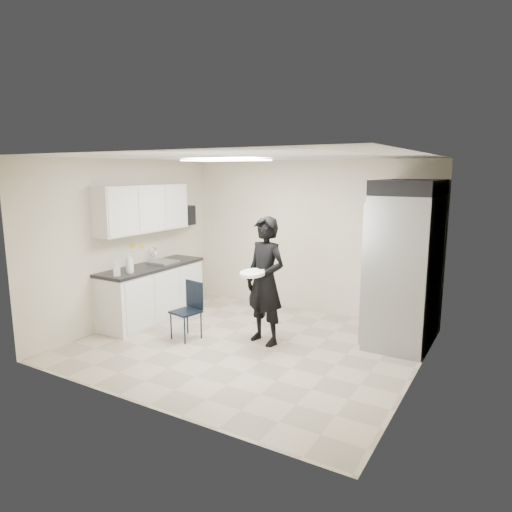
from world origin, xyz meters
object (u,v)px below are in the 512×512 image
Objects in this scene: folding_chair at (186,312)px; man_tuxedo at (265,281)px; lower_counter at (153,294)px; commercial_fridge at (405,270)px.

folding_chair is 1.26m from man_tuxedo.
man_tuxedo is (2.11, 0.02, 0.47)m from lower_counter.
commercial_fridge reaches higher than lower_counter.
commercial_fridge is 2.58× the size of folding_chair.
commercial_fridge is 1.16× the size of man_tuxedo.
folding_chair is at bearing -150.92° from commercial_fridge.
folding_chair is 0.45× the size of man_tuxedo.
lower_counter reaches higher than folding_chair.
man_tuxedo is (1.06, 0.46, 0.50)m from folding_chair.
commercial_fridge is 1.98m from man_tuxedo.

